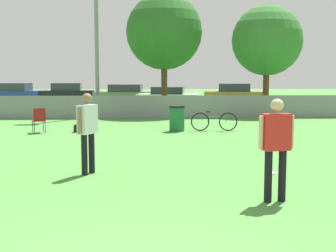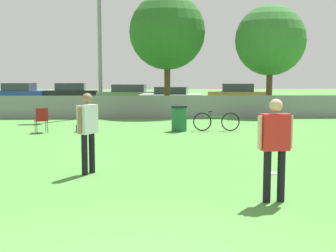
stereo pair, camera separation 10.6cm
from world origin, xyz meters
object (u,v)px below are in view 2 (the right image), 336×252
at_px(tree_near_pole, 167,32).
at_px(parked_car_white, 171,97).
at_px(player_defender_red, 275,142).
at_px(bicycle_sideline, 216,121).
at_px(parked_car_olive, 129,94).
at_px(parked_car_tan, 238,94).
at_px(light_pole, 99,11).
at_px(tree_far_right, 270,40).
at_px(trash_bin, 179,118).
at_px(parked_car_blue, 19,94).
at_px(folding_chair_sideline, 42,119).
at_px(gear_bag_sideline, 85,128).
at_px(player_receiver_white, 88,127).
at_px(frisbee_disc, 272,173).
at_px(parked_car_dark, 71,93).

xyz_separation_m(tree_near_pole, parked_car_white, (0.43, 5.25, -3.67)).
bearing_deg(player_defender_red, bicycle_sideline, 78.73).
relative_size(parked_car_olive, parked_car_tan, 1.03).
bearing_deg(light_pole, parked_car_white, 59.75).
height_order(tree_far_right, bicycle_sideline, tree_far_right).
relative_size(trash_bin, parked_car_blue, 0.23).
bearing_deg(tree_near_pole, folding_chair_sideline, -121.67).
height_order(tree_near_pole, gear_bag_sideline, tree_near_pole).
xyz_separation_m(tree_near_pole, player_receiver_white, (-2.18, -14.91, -3.29)).
distance_m(gear_bag_sideline, parked_car_blue, 18.41).
bearing_deg(player_receiver_white, frisbee_disc, -61.75).
relative_size(player_receiver_white, bicycle_sideline, 0.99).
height_order(player_defender_red, parked_car_dark, player_defender_red).
height_order(frisbee_disc, parked_car_tan, parked_car_tan).
height_order(folding_chair_sideline, parked_car_tan, parked_car_tan).
height_order(tree_near_pole, trash_bin, tree_near_pole).
bearing_deg(tree_far_right, player_receiver_white, -117.37).
xyz_separation_m(frisbee_disc, bicycle_sideline, (-0.17, 7.55, 0.35)).
relative_size(tree_far_right, player_receiver_white, 3.29).
xyz_separation_m(light_pole, folding_chair_sideline, (-1.43, -6.52, -4.66)).
height_order(parked_car_blue, parked_car_tan, parked_car_blue).
bearing_deg(parked_car_dark, player_defender_red, -76.39).
height_order(light_pole, folding_chair_sideline, light_pole).
relative_size(bicycle_sideline, parked_car_blue, 0.43).
relative_size(frisbee_disc, gear_bag_sideline, 0.44).
bearing_deg(parked_car_dark, folding_chair_sideline, -86.69).
relative_size(player_defender_red, folding_chair_sideline, 1.91).
relative_size(frisbee_disc, parked_car_white, 0.06).
bearing_deg(bicycle_sideline, tree_near_pole, 104.91).
height_order(tree_far_right, player_receiver_white, tree_far_right).
height_order(tree_near_pole, bicycle_sideline, tree_near_pole).
xyz_separation_m(tree_near_pole, parked_car_tan, (5.17, 7.53, -3.62)).
bearing_deg(bicycle_sideline, folding_chair_sideline, -174.27).
relative_size(folding_chair_sideline, parked_car_olive, 0.20).
height_order(light_pole, parked_car_tan, light_pole).
bearing_deg(light_pole, parked_car_dark, 107.34).
xyz_separation_m(tree_near_pole, folding_chair_sideline, (-4.83, -7.82, -3.79)).
height_order(parked_car_dark, parked_car_olive, parked_car_dark).
xyz_separation_m(bicycle_sideline, parked_car_olive, (-4.01, 15.43, 0.32)).
bearing_deg(light_pole, parked_car_blue, 123.41).
relative_size(trash_bin, parked_car_white, 0.23).
relative_size(gear_bag_sideline, parked_car_olive, 0.13).
xyz_separation_m(tree_far_right, parked_car_tan, (-0.21, 7.85, -3.17)).
xyz_separation_m(tree_near_pole, tree_far_right, (5.38, -0.32, -0.45)).
bearing_deg(trash_bin, bicycle_sideline, -0.41).
relative_size(light_pole, tree_near_pole, 1.40).
bearing_deg(parked_car_tan, tree_far_right, -78.47).
relative_size(light_pole, bicycle_sideline, 5.05).
xyz_separation_m(frisbee_disc, folding_chair_sideline, (-6.60, 7.23, 0.51)).
bearing_deg(light_pole, player_receiver_white, -84.91).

